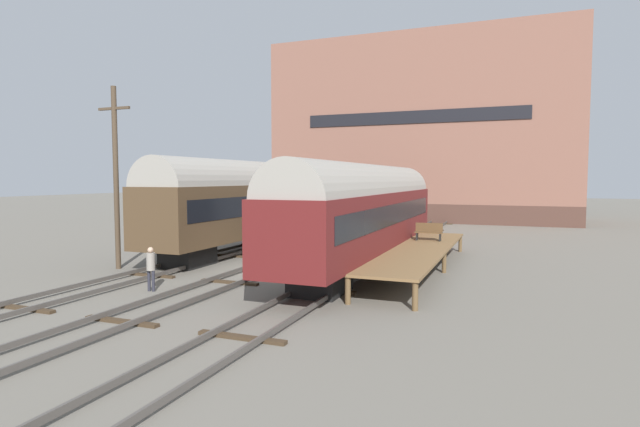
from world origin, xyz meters
TOP-DOWN VIEW (x-y plane):
  - ground_plane at (0.00, 0.00)m, footprint 200.00×200.00m
  - track_left at (-4.08, 0.00)m, footprint 2.60×60.00m
  - track_middle at (0.00, 0.00)m, footprint 2.60×60.00m
  - track_right at (4.08, 0.00)m, footprint 2.60×60.00m
  - train_car_grey at (0.00, 13.79)m, footprint 2.93×15.83m
  - train_car_brown at (-4.08, 4.73)m, footprint 3.03×15.17m
  - train_car_maroon at (4.08, 2.74)m, footprint 2.92×18.40m
  - station_platform at (6.69, 2.57)m, footprint 2.59×14.29m
  - bench at (6.61, 5.78)m, footprint 1.40×0.40m
  - person_worker at (-2.02, -5.30)m, footprint 0.32×0.32m
  - utility_pole at (-6.71, -2.03)m, footprint 1.80×0.24m
  - warehouse_building at (1.42, 33.81)m, footprint 30.04×12.64m

SIDE VIEW (x-z plane):
  - ground_plane at x=0.00m, z-range 0.00..0.00m
  - track_left at x=-4.08m, z-range 0.01..0.27m
  - track_middle at x=0.00m, z-range 0.01..0.27m
  - track_right at x=4.08m, z-range 0.01..0.27m
  - station_platform at x=6.69m, z-range 0.44..1.48m
  - person_worker at x=-2.02m, z-range 0.17..1.86m
  - bench at x=6.61m, z-range 1.08..1.99m
  - train_car_maroon at x=4.08m, z-range 0.35..5.33m
  - train_car_grey at x=0.00m, z-range 0.36..5.58m
  - train_car_brown at x=-4.08m, z-range 0.36..5.68m
  - utility_pole at x=-6.71m, z-range 0.16..8.72m
  - warehouse_building at x=1.42m, z-range 0.00..18.36m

